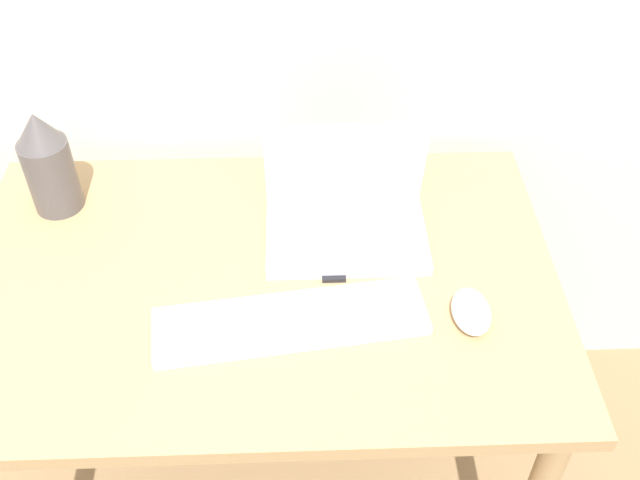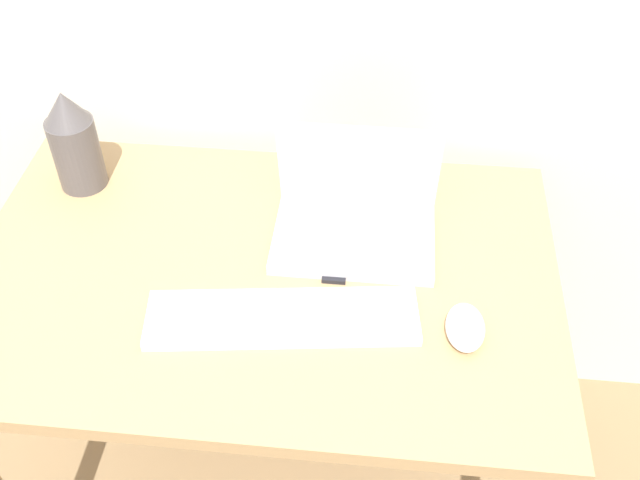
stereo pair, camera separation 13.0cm
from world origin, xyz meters
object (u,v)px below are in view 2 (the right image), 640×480
(laptop, at_px, (355,213))
(mp3_player, at_px, (335,269))
(keyboard, at_px, (283,318))
(vase, at_px, (74,141))
(mouse, at_px, (465,327))

(laptop, height_order, mp3_player, laptop)
(keyboard, xyz_separation_m, mp3_player, (0.08, 0.13, -0.01))
(laptop, bearing_deg, vase, 170.78)
(keyboard, distance_m, mouse, 0.31)
(mp3_player, bearing_deg, vase, 159.55)
(keyboard, bearing_deg, vase, 144.45)
(vase, distance_m, mp3_player, 0.59)
(mouse, bearing_deg, vase, 157.10)
(laptop, relative_size, mp3_player, 4.60)
(laptop, bearing_deg, mp3_player, -104.66)
(keyboard, bearing_deg, laptop, 65.61)
(keyboard, distance_m, mp3_player, 0.15)
(mouse, distance_m, vase, 0.85)
(mouse, height_order, mp3_player, mouse)
(laptop, bearing_deg, keyboard, -114.39)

